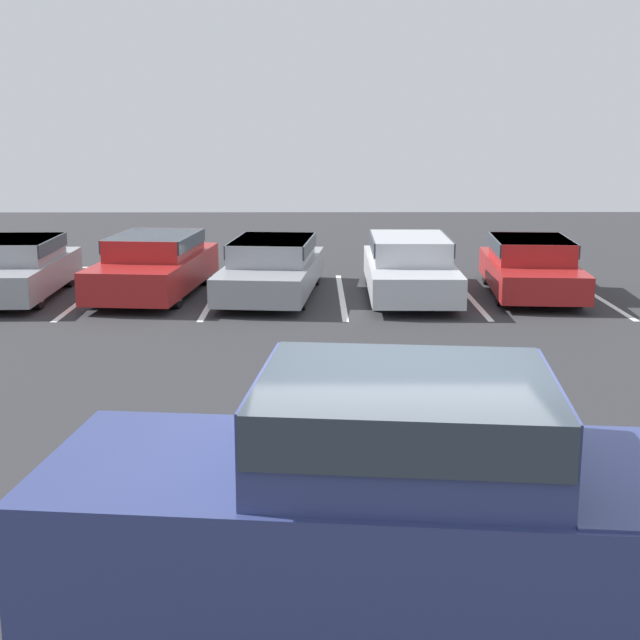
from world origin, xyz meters
name	(u,v)px	position (x,y,z in m)	size (l,w,h in m)	color
ground_plane	(401,575)	(0.00, 0.00, 0.00)	(60.00, 60.00, 0.00)	#2D2D30
stall_stripe_b	(87,296)	(-5.49, 11.92, 0.00)	(0.12, 5.08, 0.01)	white
stall_stripe_c	(215,296)	(-2.80, 11.92, 0.00)	(0.12, 5.08, 0.01)	white
stall_stripe_d	(342,296)	(-0.11, 11.92, 0.00)	(0.12, 5.08, 0.01)	white
stall_stripe_e	(468,295)	(2.58, 11.92, 0.00)	(0.12, 5.08, 0.01)	white
stall_stripe_f	(595,295)	(5.27, 11.92, 0.00)	(0.12, 5.08, 0.01)	white
pickup_truck	(446,506)	(0.23, -0.73, 0.93)	(5.91, 2.58, 1.86)	navy
parked_sedan_a	(14,266)	(-6.96, 11.83, 0.66)	(1.90, 4.31, 1.23)	gray
parked_sedan_b	(155,263)	(-4.07, 12.10, 0.68)	(2.24, 4.74, 1.28)	maroon
parked_sedan_c	(272,265)	(-1.58, 12.00, 0.64)	(2.22, 4.88, 1.20)	gray
parked_sedan_d	(409,265)	(1.30, 11.87, 0.67)	(1.84, 4.71, 1.26)	#B7BABF
parked_sedan_e	(531,265)	(3.90, 12.04, 0.64)	(2.06, 4.38, 1.20)	maroon
wheel_stop_curb	(79,270)	(-6.43, 14.88, 0.07)	(1.74, 0.20, 0.14)	#B7B2A8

